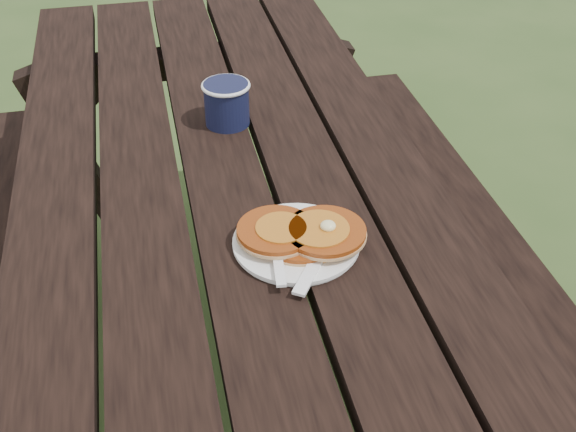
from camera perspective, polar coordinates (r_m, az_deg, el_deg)
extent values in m
plane|color=#30461E|center=(1.86, -3.87, -16.03)|extent=(60.00, 60.00, 0.00)
cube|color=black|center=(1.35, -5.12, 3.10)|extent=(0.75, 1.80, 0.04)
cube|color=black|center=(1.67, 14.62, -3.31)|extent=(0.25, 1.80, 0.04)
cylinder|color=white|center=(1.15, 0.65, -2.16)|extent=(0.25, 0.25, 0.01)
cylinder|color=#963E11|center=(1.14, 0.96, -1.73)|extent=(0.13, 0.13, 0.01)
cylinder|color=#963E11|center=(1.13, -0.95, -1.17)|extent=(0.12, 0.12, 0.01)
cylinder|color=#963E11|center=(1.13, 2.96, -1.26)|extent=(0.13, 0.13, 0.01)
cylinder|color=#A45C17|center=(1.13, 2.47, -0.97)|extent=(0.10, 0.10, 0.00)
ellipsoid|color=#F4E59E|center=(1.13, 3.18, -0.78)|extent=(0.02, 0.02, 0.02)
cube|color=white|center=(1.11, 2.42, -3.28)|extent=(0.12, 0.16, 0.00)
cylinder|color=black|center=(1.46, -4.86, 8.83)|extent=(0.09, 0.09, 0.09)
torus|color=white|center=(1.44, -4.94, 10.24)|extent=(0.10, 0.10, 0.01)
cylinder|color=black|center=(1.44, -4.94, 10.17)|extent=(0.08, 0.08, 0.01)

